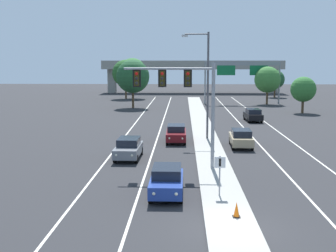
{
  "coord_description": "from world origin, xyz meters",
  "views": [
    {
      "loc": [
        -2.23,
        -19.25,
        7.43
      ],
      "look_at": [
        -3.2,
        10.02,
        3.2
      ],
      "focal_mm": 47.88,
      "sensor_mm": 36.0,
      "label": 1
    }
  ],
  "objects": [
    {
      "name": "ground_plane",
      "position": [
        0.0,
        0.0,
        0.0
      ],
      "size": [
        260.0,
        260.0,
        0.0
      ],
      "primitive_type": "plane",
      "color": "#28282B"
    },
    {
      "name": "median_island",
      "position": [
        0.0,
        18.0,
        0.07
      ],
      "size": [
        2.4,
        110.0,
        0.15
      ],
      "primitive_type": "cube",
      "color": "#9E9B93",
      "rests_on": "ground"
    },
    {
      "name": "lane_stripe_oncoming_center",
      "position": [
        -4.7,
        25.0,
        0.0
      ],
      "size": [
        0.14,
        100.0,
        0.01
      ],
      "primitive_type": "cube",
      "color": "silver",
      "rests_on": "ground"
    },
    {
      "name": "lane_stripe_receding_center",
      "position": [
        4.7,
        25.0,
        0.0
      ],
      "size": [
        0.14,
        100.0,
        0.01
      ],
      "primitive_type": "cube",
      "color": "silver",
      "rests_on": "ground"
    },
    {
      "name": "edge_stripe_left",
      "position": [
        -8.0,
        25.0,
        0.0
      ],
      "size": [
        0.14,
        100.0,
        0.01
      ],
      "primitive_type": "cube",
      "color": "silver",
      "rests_on": "ground"
    },
    {
      "name": "edge_stripe_right",
      "position": [
        8.0,
        25.0,
        0.0
      ],
      "size": [
        0.14,
        100.0,
        0.01
      ],
      "primitive_type": "cube",
      "color": "silver",
      "rests_on": "ground"
    },
    {
      "name": "overhead_signal_mast",
      "position": [
        -2.25,
        11.13,
        5.43
      ],
      "size": [
        6.18,
        0.44,
        7.2
      ],
      "color": "gray",
      "rests_on": "median_island"
    },
    {
      "name": "median_sign_post",
      "position": [
        -0.2,
        4.6,
        1.59
      ],
      "size": [
        0.6,
        0.1,
        2.2
      ],
      "color": "gray",
      "rests_on": "median_island"
    },
    {
      "name": "street_lamp_median",
      "position": [
        -0.1,
        23.09,
        5.79
      ],
      "size": [
        2.58,
        0.28,
        10.0
      ],
      "color": "#4C4C51",
      "rests_on": "median_island"
    },
    {
      "name": "car_oncoming_blue",
      "position": [
        -3.11,
        5.12,
        0.82
      ],
      "size": [
        1.84,
        4.48,
        1.58
      ],
      "color": "navy",
      "rests_on": "ground"
    },
    {
      "name": "car_oncoming_grey",
      "position": [
        -6.39,
        14.53,
        0.82
      ],
      "size": [
        1.92,
        4.51,
        1.58
      ],
      "color": "slate",
      "rests_on": "ground"
    },
    {
      "name": "car_oncoming_darkred",
      "position": [
        -2.83,
        21.83,
        0.82
      ],
      "size": [
        1.83,
        4.47,
        1.58
      ],
      "color": "#5B0F14",
      "rests_on": "ground"
    },
    {
      "name": "car_receding_tan",
      "position": [
        2.88,
        19.47,
        0.82
      ],
      "size": [
        1.92,
        4.51,
        1.58
      ],
      "color": "tan",
      "rests_on": "ground"
    },
    {
      "name": "car_receding_black",
      "position": [
        6.59,
        36.7,
        0.82
      ],
      "size": [
        1.93,
        4.51,
        1.58
      ],
      "color": "black",
      "rests_on": "ground"
    },
    {
      "name": "traffic_cone_median_nose",
      "position": [
        0.33,
        1.14,
        0.51
      ],
      "size": [
        0.36,
        0.36,
        0.74
      ],
      "color": "black",
      "rests_on": "median_island"
    },
    {
      "name": "highway_sign_gantry",
      "position": [
        8.2,
        60.15,
        6.16
      ],
      "size": [
        13.28,
        0.42,
        7.5
      ],
      "color": "gray",
      "rests_on": "ground"
    },
    {
      "name": "overpass_bridge",
      "position": [
        0.0,
        87.78,
        5.78
      ],
      "size": [
        42.4,
        6.4,
        7.65
      ],
      "color": "gray",
      "rests_on": "ground"
    },
    {
      "name": "tree_far_right_b",
      "position": [
        15.17,
        46.01,
        3.44
      ],
      "size": [
        3.65,
        3.65,
        5.28
      ],
      "color": "#4C3823",
      "rests_on": "ground"
    },
    {
      "name": "tree_far_left_a",
      "position": [
        -12.39,
        71.23,
        5.31
      ],
      "size": [
        5.61,
        5.61,
        8.12
      ],
      "color": "#4C3823",
      "rests_on": "ground"
    },
    {
      "name": "tree_far_left_c",
      "position": [
        -13.68,
        70.49,
        5.1
      ],
      "size": [
        5.4,
        5.4,
        7.81
      ],
      "color": "#4C3823",
      "rests_on": "ground"
    },
    {
      "name": "tree_far_left_b",
      "position": [
        -10.26,
        52.55,
        5.05
      ],
      "size": [
        5.35,
        5.35,
        7.74
      ],
      "color": "#4C3823",
      "rests_on": "ground"
    },
    {
      "name": "tree_far_right_a",
      "position": [
        16.98,
        75.0,
        3.73
      ],
      "size": [
        3.95,
        3.95,
        5.71
      ],
      "color": "#4C3823",
      "rests_on": "ground"
    },
    {
      "name": "tree_far_right_c",
      "position": [
        12.49,
        59.35,
        4.3
      ],
      "size": [
        4.56,
        4.56,
        6.59
      ],
      "color": "#4C3823",
      "rests_on": "ground"
    }
  ]
}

